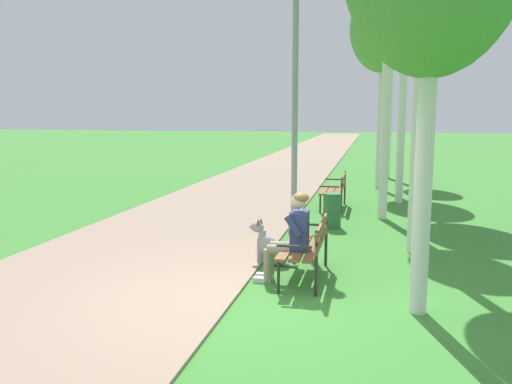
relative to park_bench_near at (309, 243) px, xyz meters
name	(u,v)px	position (x,y,z in m)	size (l,w,h in m)	color
ground_plane	(245,301)	(-0.65, -1.04, -0.51)	(120.00, 120.00, 0.00)	#3D8433
paved_path	(309,154)	(-2.77, 22.96, -0.49)	(3.99, 60.00, 0.04)	gray
park_bench_near	(309,243)	(0.00, 0.00, 0.00)	(0.55, 1.50, 0.85)	brown
park_bench_mid	(336,188)	(-0.04, 5.64, 0.00)	(0.55, 1.50, 0.85)	brown
person_seated_on_near_bench	(292,234)	(-0.21, -0.20, 0.17)	(0.74, 0.49, 1.25)	gray
dog_grey	(271,248)	(-0.64, 0.58, -0.25)	(0.82, 0.39, 0.71)	gray
lamp_post_near	(295,108)	(-0.62, 2.72, 1.87)	(0.24, 0.24, 4.62)	gray
birch_tree_fifth	(383,28)	(0.97, 9.44, 4.25)	(1.94, 2.04, 6.11)	silver
birch_tree_sixth	(392,35)	(1.30, 12.30, 4.46)	(1.48, 1.47, 6.19)	silver
litter_bin	(332,210)	(0.05, 3.48, -0.16)	(0.36, 0.36, 0.70)	#2D6638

